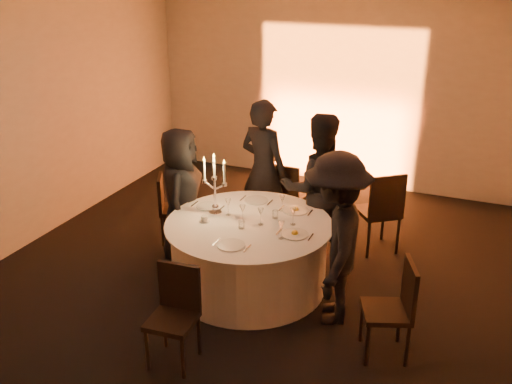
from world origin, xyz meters
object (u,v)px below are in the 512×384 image
at_px(chair_left, 170,205).
at_px(guest_back_right, 318,188).
at_px(chair_right, 396,304).
at_px(chair_back_left, 287,193).
at_px(guest_back_left, 264,170).
at_px(coffee_cup, 204,219).
at_px(guest_right, 335,240).
at_px(banquet_table, 249,255).
at_px(chair_front, 175,309).
at_px(candelabra, 215,193).
at_px(guest_left, 181,195).
at_px(chair_back_right, 381,208).

height_order(chair_left, guest_back_right, guest_back_right).
relative_size(chair_right, guest_back_right, 0.52).
bearing_deg(chair_back_left, guest_back_left, 48.89).
bearing_deg(coffee_cup, guest_right, -2.94).
distance_m(chair_right, coffee_cup, 2.19).
height_order(guest_back_left, guest_back_right, guest_back_left).
xyz_separation_m(chair_back_left, guest_back_left, (-0.23, -0.24, 0.38)).
xyz_separation_m(banquet_table, chair_left, (-1.37, 0.63, 0.11)).
distance_m(chair_front, candelabra, 1.57).
relative_size(chair_left, guest_right, 0.50).
bearing_deg(coffee_cup, chair_right, -11.48).
bearing_deg(chair_right, candelabra, -128.29).
distance_m(chair_left, chair_right, 3.28).
relative_size(chair_right, candelabra, 1.33).
bearing_deg(guest_right, chair_right, 49.11).
bearing_deg(guest_left, candelabra, -130.78).
bearing_deg(candelabra, guest_back_left, 84.53).
distance_m(banquet_table, chair_front, 1.39).
height_order(guest_left, guest_right, guest_right).
height_order(chair_front, guest_left, guest_left).
height_order(chair_back_left, guest_back_left, guest_back_left).
distance_m(guest_right, candelabra, 1.48).
height_order(chair_front, coffee_cup, chair_front).
bearing_deg(guest_left, banquet_table, -125.18).
distance_m(chair_back_left, guest_right, 2.05).
relative_size(banquet_table, chair_back_left, 1.90).
relative_size(coffee_cup, candelabra, 0.16).
height_order(guest_left, candelabra, guest_left).
bearing_deg(chair_back_left, coffee_cup, 80.65).
distance_m(banquet_table, coffee_cup, 0.63).
bearing_deg(chair_left, guest_back_right, -108.23).
distance_m(banquet_table, chair_back_left, 1.47).
bearing_deg(candelabra, guest_left, 156.81).
relative_size(banquet_table, guest_left, 1.11).
height_order(chair_front, guest_back_left, guest_back_left).
xyz_separation_m(banquet_table, coffee_cup, (-0.45, -0.15, 0.42)).
bearing_deg(guest_left, chair_right, -126.22).
bearing_deg(guest_right, guest_back_right, -168.16).
bearing_deg(chair_right, banquet_table, -130.18).
relative_size(chair_back_left, guest_right, 0.54).
xyz_separation_m(chair_left, chair_back_right, (2.54, 0.70, 0.10)).
bearing_deg(guest_back_left, coffee_cup, 99.45).
bearing_deg(guest_back_left, guest_right, 147.36).
bearing_deg(guest_back_left, chair_back_right, -160.81).
height_order(chair_right, guest_left, guest_left).
distance_m(guest_back_right, coffee_cup, 1.43).
distance_m(banquet_table, guest_back_left, 1.37).
relative_size(chair_front, guest_left, 0.56).
height_order(chair_back_left, chair_back_right, chair_back_right).
distance_m(chair_back_left, guest_left, 1.49).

